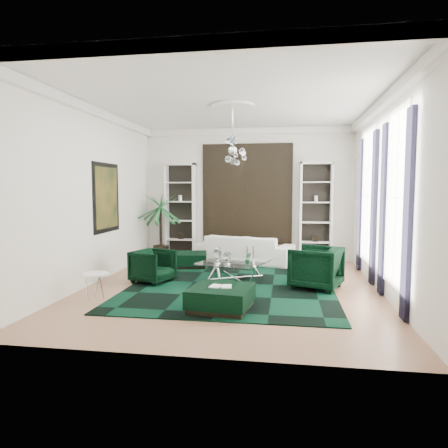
% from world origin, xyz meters
% --- Properties ---
extents(floor, '(6.00, 7.00, 0.02)m').
position_xyz_m(floor, '(0.00, 0.00, -0.01)').
color(floor, '#A87759').
rests_on(floor, ground).
extents(ceiling, '(6.00, 7.00, 0.02)m').
position_xyz_m(ceiling, '(0.00, 0.00, 3.81)').
color(ceiling, white).
rests_on(ceiling, ground).
extents(wall_back, '(6.00, 0.02, 3.80)m').
position_xyz_m(wall_back, '(0.00, 3.51, 1.90)').
color(wall_back, white).
rests_on(wall_back, ground).
extents(wall_front, '(6.00, 0.02, 3.80)m').
position_xyz_m(wall_front, '(0.00, -3.51, 1.90)').
color(wall_front, white).
rests_on(wall_front, ground).
extents(wall_left, '(0.02, 7.00, 3.80)m').
position_xyz_m(wall_left, '(-3.01, 0.00, 1.90)').
color(wall_left, white).
rests_on(wall_left, ground).
extents(wall_right, '(0.02, 7.00, 3.80)m').
position_xyz_m(wall_right, '(3.01, 0.00, 1.90)').
color(wall_right, white).
rests_on(wall_right, ground).
extents(crown_molding, '(6.00, 7.00, 0.18)m').
position_xyz_m(crown_molding, '(0.00, 0.00, 3.70)').
color(crown_molding, white).
rests_on(crown_molding, ceiling).
extents(ceiling_medallion, '(0.90, 0.90, 0.05)m').
position_xyz_m(ceiling_medallion, '(0.00, 0.30, 3.77)').
color(ceiling_medallion, white).
rests_on(ceiling_medallion, ceiling).
extents(tapestry, '(2.50, 0.06, 2.80)m').
position_xyz_m(tapestry, '(0.00, 3.46, 1.90)').
color(tapestry, black).
rests_on(tapestry, wall_back).
extents(shelving_left, '(0.90, 0.38, 2.80)m').
position_xyz_m(shelving_left, '(-1.95, 3.31, 1.40)').
color(shelving_left, white).
rests_on(shelving_left, floor).
extents(shelving_right, '(0.90, 0.38, 2.80)m').
position_xyz_m(shelving_right, '(1.95, 3.31, 1.40)').
color(shelving_right, white).
rests_on(shelving_right, floor).
extents(painting, '(0.04, 1.30, 1.60)m').
position_xyz_m(painting, '(-2.97, 0.60, 1.85)').
color(painting, black).
rests_on(painting, wall_left).
extents(window_near, '(0.03, 1.10, 2.90)m').
position_xyz_m(window_near, '(2.99, -0.90, 1.90)').
color(window_near, white).
rests_on(window_near, wall_right).
extents(curtain_near_a, '(0.07, 0.30, 3.25)m').
position_xyz_m(curtain_near_a, '(2.96, -1.68, 1.65)').
color(curtain_near_a, black).
rests_on(curtain_near_a, floor).
extents(curtain_near_b, '(0.07, 0.30, 3.25)m').
position_xyz_m(curtain_near_b, '(2.96, -0.12, 1.65)').
color(curtain_near_b, black).
rests_on(curtain_near_b, floor).
extents(window_far, '(0.03, 1.10, 2.90)m').
position_xyz_m(window_far, '(2.99, 1.50, 1.90)').
color(window_far, white).
rests_on(window_far, wall_right).
extents(curtain_far_a, '(0.07, 0.30, 3.25)m').
position_xyz_m(curtain_far_a, '(2.96, 0.72, 1.65)').
color(curtain_far_a, black).
rests_on(curtain_far_a, floor).
extents(curtain_far_b, '(0.07, 0.30, 3.25)m').
position_xyz_m(curtain_far_b, '(2.96, 2.28, 1.65)').
color(curtain_far_b, black).
rests_on(curtain_far_b, floor).
extents(rug, '(4.20, 5.00, 0.02)m').
position_xyz_m(rug, '(0.00, 0.30, 0.01)').
color(rug, black).
rests_on(rug, floor).
extents(sofa, '(2.80, 1.62, 0.77)m').
position_xyz_m(sofa, '(0.00, 2.85, 0.38)').
color(sofa, white).
rests_on(sofa, floor).
extents(armchair_left, '(1.00, 0.98, 0.72)m').
position_xyz_m(armchair_left, '(-1.75, 0.20, 0.36)').
color(armchair_left, black).
rests_on(armchair_left, floor).
extents(armchair_right, '(1.23, 1.21, 0.87)m').
position_xyz_m(armchair_right, '(1.75, 0.20, 0.44)').
color(armchair_right, black).
rests_on(armchair_right, floor).
extents(coffee_table, '(1.65, 1.65, 0.45)m').
position_xyz_m(coffee_table, '(0.00, 0.55, 0.23)').
color(coffee_table, white).
rests_on(coffee_table, floor).
extents(ottoman_side, '(1.01, 1.01, 0.38)m').
position_xyz_m(ottoman_side, '(-1.35, 2.00, 0.19)').
color(ottoman_side, black).
rests_on(ottoman_side, floor).
extents(ottoman_front, '(1.12, 1.12, 0.40)m').
position_xyz_m(ottoman_front, '(0.05, -1.55, 0.20)').
color(ottoman_front, black).
rests_on(ottoman_front, floor).
extents(book, '(0.37, 0.25, 0.03)m').
position_xyz_m(book, '(0.05, -1.55, 0.41)').
color(book, white).
rests_on(book, ottoman_front).
extents(side_table, '(0.63, 0.63, 0.48)m').
position_xyz_m(side_table, '(-2.35, -1.30, 0.24)').
color(side_table, white).
rests_on(side_table, floor).
extents(palm, '(1.77, 1.77, 2.52)m').
position_xyz_m(palm, '(-2.45, 2.95, 1.26)').
color(palm, '#1F6431').
rests_on(palm, floor).
extents(chandelier, '(0.98, 0.98, 0.67)m').
position_xyz_m(chandelier, '(0.00, 0.30, 2.85)').
color(chandelier, white).
rests_on(chandelier, ceiling).
extents(table_plant, '(0.15, 0.13, 0.25)m').
position_xyz_m(table_plant, '(0.33, 0.28, 0.58)').
color(table_plant, '#1F6431').
rests_on(table_plant, coffee_table).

